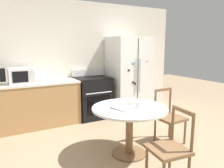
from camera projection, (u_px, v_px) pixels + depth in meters
name	position (u px, v px, depth m)	size (l,w,h in m)	color
ground_plane	(147.00, 166.00, 2.98)	(14.00, 14.00, 0.00)	#9E8466
back_wall	(77.00, 59.00, 5.04)	(5.20, 0.10, 2.60)	silver
kitchen_counter	(27.00, 105.00, 4.31)	(2.04, 0.64, 0.90)	#AD7F4C
refrigerator	(128.00, 75.00, 5.25)	(0.91, 0.79, 1.82)	white
oven_range	(93.00, 97.00, 4.95)	(0.73, 0.68, 1.08)	black
microwave	(22.00, 76.00, 4.19)	(0.47, 0.35, 0.30)	white
dining_table	(130.00, 118.00, 3.21)	(1.11, 1.11, 0.73)	white
dining_chair_near	(170.00, 149.00, 2.54)	(0.47, 0.47, 0.90)	brown
dining_chair_right	(169.00, 117.00, 3.65)	(0.43, 0.43, 0.90)	brown
candle_glass	(138.00, 105.00, 3.14)	(0.09, 0.09, 0.09)	silver
folded_napkin	(133.00, 102.00, 3.36)	(0.16, 0.08, 0.05)	beige
mail_stack	(122.00, 108.00, 3.11)	(0.28, 0.34, 0.02)	white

